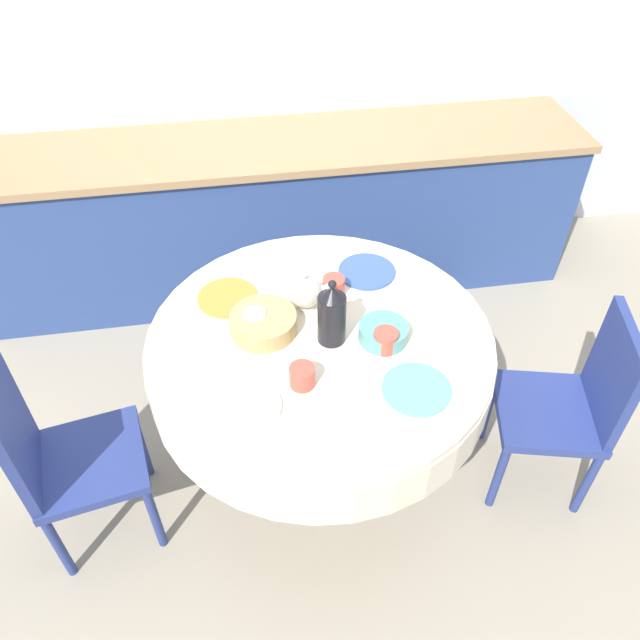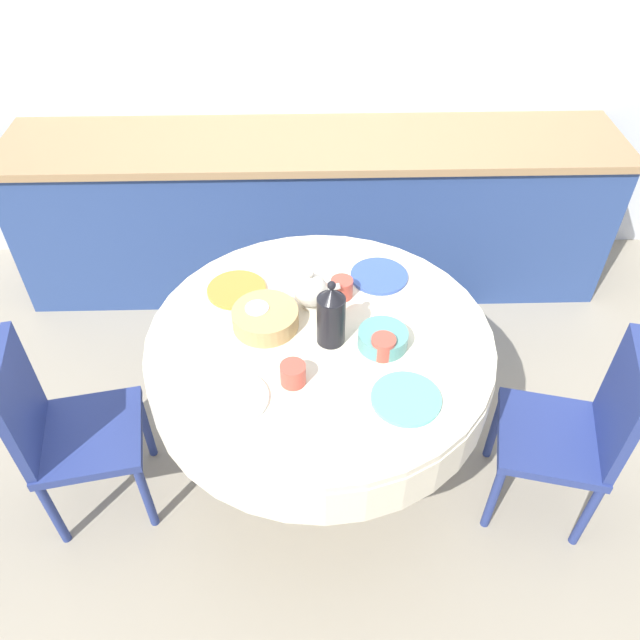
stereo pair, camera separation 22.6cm
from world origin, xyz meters
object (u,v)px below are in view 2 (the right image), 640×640
object	(u,v)px
chair_left	(577,429)
chair_right	(63,427)
teapot	(311,290)
coffee_carafe	(331,316)

from	to	relation	value
chair_left	chair_right	xyz separation A→B (m)	(-1.94, 0.06, 0.00)
chair_right	teapot	bearing A→B (deg)	99.92
chair_right	coffee_carafe	world-z (taller)	coffee_carafe
chair_left	coffee_carafe	world-z (taller)	coffee_carafe
chair_left	chair_right	bearing A→B (deg)	102.31
chair_left	coffee_carafe	bearing A→B (deg)	90.73
coffee_carafe	chair_right	bearing A→B (deg)	-171.07
chair_left	teapot	bearing A→B (deg)	81.50
chair_left	teapot	xyz separation A→B (m)	(-0.99, 0.41, 0.36)
chair_left	teapot	size ratio (longest dim) A/B	4.83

